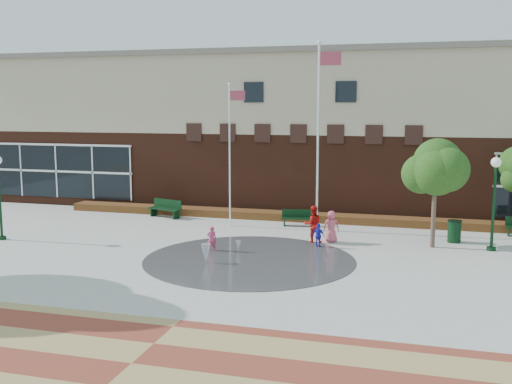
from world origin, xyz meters
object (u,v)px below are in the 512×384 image
(flagpole_left, at_px, (230,148))
(trash_can, at_px, (454,231))
(bench_left, at_px, (165,212))
(flagpole_right, at_px, (319,126))
(child_splash, at_px, (212,239))

(flagpole_left, bearing_deg, trash_can, -17.71)
(bench_left, bearing_deg, trash_can, 10.16)
(flagpole_right, distance_m, child_splash, 7.90)
(flagpole_right, relative_size, child_splash, 8.47)
(bench_left, bearing_deg, flagpole_left, 0.79)
(flagpole_left, distance_m, trash_can, 11.32)
(flagpole_left, height_order, bench_left, flagpole_left)
(bench_left, bearing_deg, child_splash, -34.16)
(flagpole_right, relative_size, trash_can, 8.99)
(flagpole_left, distance_m, flagpole_right, 4.55)
(bench_left, height_order, trash_can, trash_can)
(bench_left, relative_size, child_splash, 1.90)
(trash_can, bearing_deg, flagpole_right, 171.55)
(trash_can, distance_m, child_splash, 10.85)
(trash_can, height_order, child_splash, child_splash)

